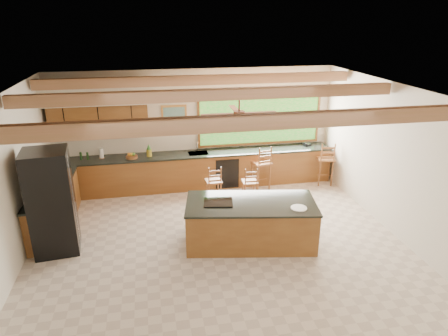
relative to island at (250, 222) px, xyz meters
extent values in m
plane|color=beige|center=(-0.63, 0.04, -0.43)|extent=(7.20, 7.20, 0.00)
cube|color=beige|center=(-0.63, 3.29, 1.07)|extent=(7.20, 0.04, 3.00)
cube|color=beige|center=(-0.63, -3.21, 1.07)|extent=(7.20, 0.04, 3.00)
cube|color=beige|center=(-4.23, 0.04, 1.07)|extent=(0.04, 6.50, 3.00)
cube|color=beige|center=(2.97, 0.04, 1.07)|extent=(0.04, 6.50, 3.00)
cube|color=#A37551|center=(-0.63, 0.04, 2.57)|extent=(7.20, 6.50, 0.04)
cube|color=#9E694F|center=(-0.63, -1.56, 2.43)|extent=(7.10, 0.15, 0.22)
cube|color=#9E694F|center=(-0.63, 0.54, 2.43)|extent=(7.10, 0.15, 0.22)
cube|color=#9E694F|center=(-0.63, 2.34, 2.43)|extent=(7.10, 0.15, 0.22)
cube|color=brown|center=(-2.98, 3.10, 1.47)|extent=(2.30, 0.35, 0.70)
cube|color=beige|center=(-2.98, 3.03, 2.07)|extent=(2.60, 0.50, 0.48)
cylinder|color=#FFEABF|center=(-3.68, 3.03, 1.84)|extent=(0.10, 0.10, 0.01)
cylinder|color=#FFEABF|center=(-2.28, 3.03, 1.84)|extent=(0.10, 0.10, 0.01)
cube|color=#6CB942|center=(1.07, 3.26, 1.24)|extent=(3.20, 0.04, 1.30)
cube|color=#BA7C38|center=(-1.18, 3.26, 1.42)|extent=(0.64, 0.03, 0.54)
cube|color=#407355|center=(-1.18, 3.24, 1.42)|extent=(0.54, 0.01, 0.44)
cube|color=brown|center=(-0.63, 2.95, 0.01)|extent=(7.00, 0.65, 0.88)
cube|color=black|center=(-0.63, 2.95, 0.47)|extent=(7.04, 0.69, 0.04)
cube|color=brown|center=(-3.89, 1.39, 0.01)|extent=(0.65, 2.35, 0.88)
cube|color=black|center=(-3.89, 1.39, 0.47)|extent=(0.69, 2.39, 0.04)
cube|color=black|center=(0.07, 2.62, -0.01)|extent=(0.60, 0.02, 0.78)
cube|color=silver|center=(-0.63, 2.95, 0.47)|extent=(0.50, 0.38, 0.03)
cylinder|color=silver|center=(-0.63, 3.15, 0.64)|extent=(0.03, 0.03, 0.30)
cylinder|color=silver|center=(-0.63, 3.05, 0.77)|extent=(0.03, 0.20, 0.03)
cylinder|color=white|center=(-3.02, 3.02, 0.61)|extent=(0.10, 0.10, 0.26)
cylinder|color=#1C3B17|center=(-3.50, 2.99, 0.58)|extent=(0.05, 0.05, 0.19)
cylinder|color=#1C3B17|center=(-3.34, 2.98, 0.58)|extent=(0.05, 0.05, 0.19)
cube|color=black|center=(2.35, 3.01, 0.53)|extent=(0.23, 0.20, 0.09)
cube|color=brown|center=(0.00, 0.00, -0.02)|extent=(2.61, 1.54, 0.83)
cube|color=black|center=(0.00, 0.00, 0.41)|extent=(2.65, 1.58, 0.04)
cube|color=black|center=(-0.62, 0.11, 0.44)|extent=(0.61, 0.52, 0.02)
cylinder|color=white|center=(0.81, -0.41, 0.44)|extent=(0.30, 0.30, 0.02)
cube|color=black|center=(-3.68, 0.44, 0.56)|extent=(0.85, 0.83, 2.00)
cube|color=silver|center=(-3.29, 0.44, 0.56)|extent=(0.03, 0.06, 1.84)
cube|color=brown|center=(-0.43, 1.79, 0.17)|extent=(0.38, 0.38, 0.04)
cylinder|color=brown|center=(-0.57, 1.65, -0.14)|extent=(0.03, 0.03, 0.59)
cylinder|color=brown|center=(-0.29, 1.65, -0.14)|extent=(0.03, 0.03, 0.59)
cylinder|color=brown|center=(-0.57, 1.93, -0.14)|extent=(0.03, 0.03, 0.59)
cylinder|color=brown|center=(-0.29, 1.93, -0.14)|extent=(0.03, 0.03, 0.59)
cube|color=brown|center=(0.40, 1.64, 0.15)|extent=(0.36, 0.36, 0.04)
cylinder|color=brown|center=(0.27, 1.50, -0.15)|extent=(0.03, 0.03, 0.56)
cylinder|color=brown|center=(0.54, 1.50, -0.15)|extent=(0.03, 0.03, 0.56)
cylinder|color=brown|center=(0.27, 1.78, -0.15)|extent=(0.03, 0.03, 0.56)
cylinder|color=brown|center=(0.54, 1.78, -0.15)|extent=(0.03, 0.03, 0.56)
cube|color=brown|center=(0.92, 2.49, 0.28)|extent=(0.50, 0.50, 0.04)
cylinder|color=brown|center=(0.76, 2.32, -0.09)|extent=(0.04, 0.04, 0.69)
cylinder|color=brown|center=(1.09, 2.32, -0.09)|extent=(0.04, 0.04, 0.69)
cylinder|color=brown|center=(0.76, 2.66, -0.09)|extent=(0.04, 0.04, 0.69)
cylinder|color=brown|center=(1.09, 2.66, -0.09)|extent=(0.04, 0.04, 0.69)
cube|color=brown|center=(2.67, 2.49, 0.27)|extent=(0.49, 0.49, 0.04)
cylinder|color=brown|center=(2.50, 2.32, -0.09)|extent=(0.04, 0.04, 0.68)
cylinder|color=brown|center=(2.84, 2.32, -0.09)|extent=(0.04, 0.04, 0.68)
cylinder|color=brown|center=(2.50, 2.66, -0.09)|extent=(0.04, 0.04, 0.68)
cylinder|color=brown|center=(2.84, 2.66, -0.09)|extent=(0.04, 0.04, 0.68)
camera|label=1|loc=(-1.82, -6.67, 3.78)|focal=32.00mm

